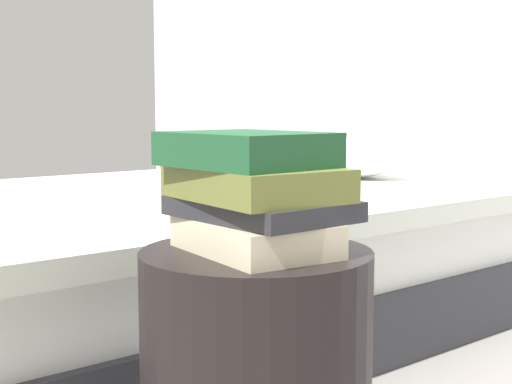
# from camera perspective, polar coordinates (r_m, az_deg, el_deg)

# --- Properties ---
(bed) EXTENTS (1.54, 2.01, 0.62)m
(bed) POSITION_cam_1_polar(r_m,az_deg,el_deg) (2.48, -6.21, -5.15)
(bed) COLOR #2D2D33
(bed) RESTS_ON ground_plane
(book_cream) EXTENTS (0.28, 0.21, 0.05)m
(book_cream) POSITION_cam_1_polar(r_m,az_deg,el_deg) (1.20, -0.10, -3.47)
(book_cream) COLOR beige
(book_cream) RESTS_ON side_table
(book_charcoal) EXTENTS (0.29, 0.21, 0.03)m
(book_charcoal) POSITION_cam_1_polar(r_m,az_deg,el_deg) (1.22, 0.29, -1.26)
(book_charcoal) COLOR #28282D
(book_charcoal) RESTS_ON book_cream
(book_olive) EXTENTS (0.30, 0.23, 0.05)m
(book_olive) POSITION_cam_1_polar(r_m,az_deg,el_deg) (1.21, -0.17, 0.74)
(book_olive) COLOR olive
(book_olive) RESTS_ON book_charcoal
(book_forest) EXTENTS (0.26, 0.21, 0.06)m
(book_forest) POSITION_cam_1_polar(r_m,az_deg,el_deg) (1.20, -0.76, 3.37)
(book_forest) COLOR #1E512D
(book_forest) RESTS_ON book_olive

